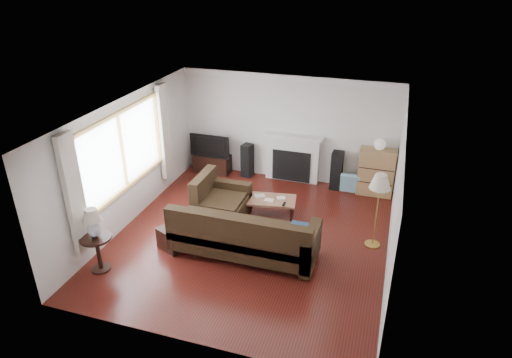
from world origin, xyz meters
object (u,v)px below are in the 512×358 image
(coffee_table, at_px, (270,207))
(bookshelf, at_px, (376,172))
(floor_lamp, at_px, (377,211))
(tv_stand, at_px, (212,164))
(side_table, at_px, (98,253))
(sectional_sofa, at_px, (244,232))

(coffee_table, bearing_deg, bookshelf, 31.07)
(bookshelf, distance_m, floor_lamp, 2.11)
(bookshelf, relative_size, coffee_table, 1.04)
(bookshelf, bearing_deg, tv_stand, -179.56)
(tv_stand, xyz_separation_m, side_table, (-0.32, -4.21, 0.11))
(sectional_sofa, distance_m, side_table, 2.50)
(tv_stand, xyz_separation_m, bookshelf, (3.91, 0.03, 0.31))
(floor_lamp, bearing_deg, bookshelf, 93.77)
(floor_lamp, xyz_separation_m, side_table, (-4.37, -2.14, -0.40))
(bookshelf, bearing_deg, floor_lamp, -86.23)
(sectional_sofa, bearing_deg, side_table, -151.88)
(tv_stand, bearing_deg, bookshelf, 0.44)
(sectional_sofa, distance_m, coffee_table, 1.43)
(side_table, bearing_deg, floor_lamp, 26.13)
(floor_lamp, bearing_deg, tv_stand, 152.99)
(bookshelf, bearing_deg, side_table, -134.97)
(bookshelf, xyz_separation_m, sectional_sofa, (-2.03, -3.06, -0.08))
(sectional_sofa, height_order, coffee_table, sectional_sofa)
(bookshelf, relative_size, side_table, 1.62)
(tv_stand, relative_size, side_table, 1.35)
(tv_stand, relative_size, floor_lamp, 0.61)
(tv_stand, bearing_deg, side_table, -94.40)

